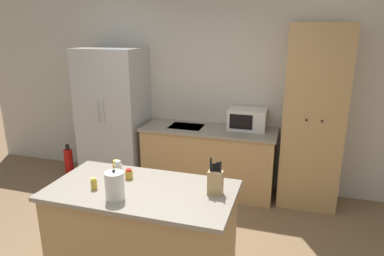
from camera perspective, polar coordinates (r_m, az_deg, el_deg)
The scene contains 13 objects.
wall_back at distance 4.74m, azimuth 2.33°, elevation 6.03°, with size 7.20×0.06×2.60m.
refrigerator at distance 4.96m, azimuth -12.84°, elevation 1.90°, with size 0.87×0.68×1.89m.
back_counter at distance 4.64m, azimuth 2.75°, elevation -5.23°, with size 1.77×0.64×0.88m.
pantry_cabinet at distance 4.35m, azimuth 19.51°, elevation 1.51°, with size 0.69×0.55×2.21m.
kitchen_island at distance 3.00m, azimuth -8.08°, elevation -17.93°, with size 1.48×0.77×0.94m.
microwave at distance 4.48m, azimuth 9.21°, elevation 1.49°, with size 0.48×0.34×0.27m.
knife_block at distance 2.61m, azimuth 3.91°, elevation -8.91°, with size 0.11×0.07×0.29m.
spice_bottle_tall_dark at distance 2.88m, azimuth -12.15°, elevation -7.15°, with size 0.06×0.06×0.18m.
spice_bottle_short_red at distance 2.93m, azimuth -10.46°, elevation -7.58°, with size 0.06×0.06×0.08m.
spice_bottle_amber_oil at distance 2.96m, azimuth -12.49°, elevation -6.77°, with size 0.06×0.06×0.15m.
spice_bottle_green_herb at distance 2.81m, azimuth -16.03°, elevation -8.95°, with size 0.05×0.05×0.09m.
kettle at distance 2.59m, azimuth -12.76°, elevation -9.38°, with size 0.14×0.14×0.24m.
fire_extinguisher at distance 5.39m, azimuth -19.81°, elevation -5.54°, with size 0.12×0.12×0.52m.
Camera 1 is at (1.18, -2.18, 2.15)m, focal length 32.00 mm.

